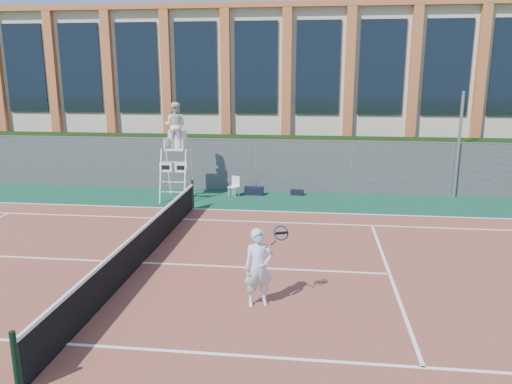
# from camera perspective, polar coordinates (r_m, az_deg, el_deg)

# --- Properties ---
(ground) EXTENTS (120.00, 120.00, 0.00)m
(ground) POSITION_cam_1_polar(r_m,az_deg,el_deg) (13.65, -12.91, -8.01)
(ground) COLOR #233814
(apron) EXTENTS (36.00, 20.00, 0.01)m
(apron) POSITION_cam_1_polar(r_m,az_deg,el_deg) (14.53, -11.59, -6.59)
(apron) COLOR #0E3E29
(apron) RESTS_ON ground
(tennis_court) EXTENTS (23.77, 10.97, 0.02)m
(tennis_court) POSITION_cam_1_polar(r_m,az_deg,el_deg) (13.64, -12.91, -7.93)
(tennis_court) COLOR brown
(tennis_court) RESTS_ON apron
(tennis_net) EXTENTS (0.10, 11.30, 1.10)m
(tennis_net) POSITION_cam_1_polar(r_m,az_deg,el_deg) (13.47, -13.03, -5.88)
(tennis_net) COLOR black
(tennis_net) RESTS_ON ground
(fence) EXTENTS (40.00, 0.06, 2.20)m
(fence) POSITION_cam_1_polar(r_m,az_deg,el_deg) (21.55, -5.27, 3.12)
(fence) COLOR #595E60
(fence) RESTS_ON ground
(hedge) EXTENTS (40.00, 1.40, 2.20)m
(hedge) POSITION_cam_1_polar(r_m,az_deg,el_deg) (22.71, -4.64, 3.65)
(hedge) COLOR black
(hedge) RESTS_ON ground
(building) EXTENTS (45.00, 10.60, 8.22)m
(building) POSITION_cam_1_polar(r_m,az_deg,el_deg) (30.23, -1.72, 11.87)
(building) COLOR beige
(building) RESTS_ON ground
(steel_pole) EXTENTS (0.12, 0.12, 4.26)m
(steel_pole) POSITION_cam_1_polar(r_m,az_deg,el_deg) (21.59, 22.15, 4.98)
(steel_pole) COLOR #9EA0A5
(steel_pole) RESTS_ON ground
(umpire_chair) EXTENTS (1.09, 1.67, 3.89)m
(umpire_chair) POSITION_cam_1_polar(r_m,az_deg,el_deg) (19.86, -9.21, 7.23)
(umpire_chair) COLOR white
(umpire_chair) RESTS_ON ground
(plastic_chair) EXTENTS (0.51, 0.51, 0.82)m
(plastic_chair) POSITION_cam_1_polar(r_m,az_deg,el_deg) (20.42, -2.44, 0.85)
(plastic_chair) COLOR silver
(plastic_chair) RESTS_ON apron
(sports_bag_near) EXTENTS (0.78, 0.32, 0.33)m
(sports_bag_near) POSITION_cam_1_polar(r_m,az_deg,el_deg) (20.69, -0.23, 0.14)
(sports_bag_near) COLOR black
(sports_bag_near) RESTS_ON apron
(sports_bag_far) EXTENTS (0.55, 0.27, 0.21)m
(sports_bag_far) POSITION_cam_1_polar(r_m,az_deg,el_deg) (20.73, 4.72, -0.05)
(sports_bag_far) COLOR black
(sports_bag_far) RESTS_ON apron
(tennis_player) EXTENTS (1.00, 0.73, 1.72)m
(tennis_player) POSITION_cam_1_polar(r_m,az_deg,el_deg) (10.70, 0.31, -8.61)
(tennis_player) COLOR silver
(tennis_player) RESTS_ON tennis_court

